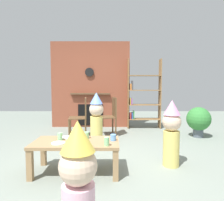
{
  "coord_description": "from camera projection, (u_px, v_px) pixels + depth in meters",
  "views": [
    {
      "loc": [
        0.15,
        -2.99,
        1.17
      ],
      "look_at": [
        0.15,
        0.4,
        0.92
      ],
      "focal_mm": 31.38,
      "sensor_mm": 36.0,
      "label": 1
    }
  ],
  "objects": [
    {
      "name": "child_by_the_chairs",
      "position": [
        96.0,
        117.0,
        3.95
      ],
      "size": [
        0.29,
        0.29,
        1.04
      ],
      "rotation": [
        0.0,
        0.0,
        -1.7
      ],
      "color": "#E0CC66",
      "rests_on": "ground_plane"
    },
    {
      "name": "paper_plate_front",
      "position": [
        58.0,
        143.0,
        2.52
      ],
      "size": [
        0.17,
        0.17,
        0.01
      ],
      "primitive_type": "cylinder",
      "color": "white",
      "rests_on": "coffee_table"
    },
    {
      "name": "ground_plane",
      "position": [
        102.0,
        160.0,
        3.07
      ],
      "size": [
        12.0,
        12.0,
        0.0
      ],
      "primitive_type": "plane",
      "color": "gray"
    },
    {
      "name": "brick_fireplace_feature",
      "position": [
        91.0,
        85.0,
        5.57
      ],
      "size": [
        2.2,
        0.28,
        2.4
      ],
      "color": "brown",
      "rests_on": "ground_plane"
    },
    {
      "name": "paper_cup_far_left",
      "position": [
        86.0,
        135.0,
        2.76
      ],
      "size": [
        0.07,
        0.07,
        0.09
      ],
      "primitive_type": "cylinder",
      "color": "#8CD18C",
      "rests_on": "coffee_table"
    },
    {
      "name": "paper_plate_rear",
      "position": [
        67.0,
        137.0,
        2.8
      ],
      "size": [
        0.18,
        0.18,
        0.01
      ],
      "primitive_type": "cylinder",
      "color": "white",
      "rests_on": "coffee_table"
    },
    {
      "name": "child_with_cone_hat",
      "position": [
        78.0,
        186.0,
        1.32
      ],
      "size": [
        0.26,
        0.26,
        0.94
      ],
      "rotation": [
        0.0,
        0.0,
        1.76
      ],
      "color": "#EAB2C6",
      "rests_on": "ground_plane"
    },
    {
      "name": "potted_plant_tall",
      "position": [
        198.0,
        120.0,
        4.45
      ],
      "size": [
        0.53,
        0.53,
        0.69
      ],
      "color": "#4C5660",
      "rests_on": "ground_plane"
    },
    {
      "name": "dining_chair_middle",
      "position": [
        110.0,
        114.0,
        4.61
      ],
      "size": [
        0.47,
        0.47,
        0.9
      ],
      "rotation": [
        0.0,
        0.0,
        3.33
      ],
      "color": "brown",
      "rests_on": "ground_plane"
    },
    {
      "name": "birthday_cake_slice",
      "position": [
        74.0,
        141.0,
        2.48
      ],
      "size": [
        0.1,
        0.1,
        0.08
      ],
      "primitive_type": "cone",
      "color": "#EAC68C",
      "rests_on": "coffee_table"
    },
    {
      "name": "paper_cup_near_right",
      "position": [
        60.0,
        137.0,
        2.66
      ],
      "size": [
        0.07,
        0.07,
        0.1
      ],
      "primitive_type": "cylinder",
      "color": "#8CD18C",
      "rests_on": "coffee_table"
    },
    {
      "name": "paper_cup_center",
      "position": [
        107.0,
        141.0,
        2.42
      ],
      "size": [
        0.07,
        0.07,
        0.11
      ],
      "primitive_type": "cylinder",
      "color": "#8CD18C",
      "rests_on": "coffee_table"
    },
    {
      "name": "bookshelf",
      "position": [
        142.0,
        97.0,
        5.4
      ],
      "size": [
        0.9,
        0.28,
        1.9
      ],
      "color": "olive",
      "rests_on": "ground_plane"
    },
    {
      "name": "table_fork",
      "position": [
        72.0,
        141.0,
        2.62
      ],
      "size": [
        0.09,
        0.14,
        0.01
      ],
      "primitive_type": "cube",
      "rotation": [
        0.0,
        0.0,
        2.06
      ],
      "color": "silver",
      "rests_on": "coffee_table"
    },
    {
      "name": "paper_cup_near_left",
      "position": [
        113.0,
        137.0,
        2.65
      ],
      "size": [
        0.08,
        0.08,
        0.09
      ],
      "primitive_type": "cylinder",
      "color": "#669EE0",
      "rests_on": "coffee_table"
    },
    {
      "name": "coffee_table",
      "position": [
        76.0,
        146.0,
        2.63
      ],
      "size": [
        1.15,
        0.57,
        0.43
      ],
      "color": "#9E7A51",
      "rests_on": "ground_plane"
    },
    {
      "name": "child_in_pink",
      "position": [
        171.0,
        131.0,
        2.83
      ],
      "size": [
        0.27,
        0.27,
        0.97
      ],
      "rotation": [
        0.0,
        0.0,
        -2.99
      ],
      "color": "#E0CC66",
      "rests_on": "ground_plane"
    },
    {
      "name": "dining_chair_left",
      "position": [
        82.0,
        115.0,
        4.49
      ],
      "size": [
        0.45,
        0.45,
        0.9
      ],
      "rotation": [
        0.0,
        0.0,
        3.27
      ],
      "color": "brown",
      "rests_on": "ground_plane"
    }
  ]
}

